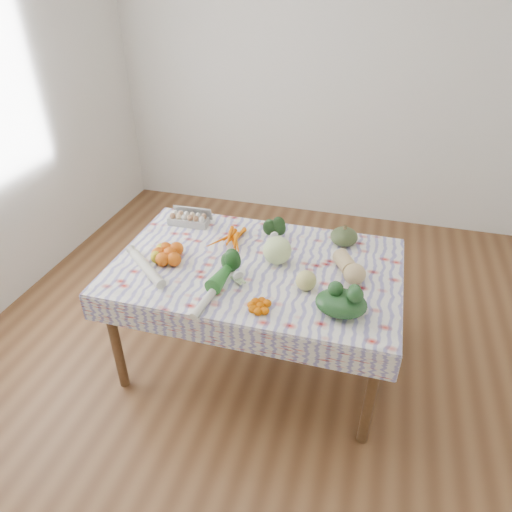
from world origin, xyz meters
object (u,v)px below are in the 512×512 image
kabocha_squash (344,237)px  grapefruit (306,281)px  egg_carton (189,220)px  dining_table (256,276)px  cabbage (277,250)px  butternut_squash (350,266)px

kabocha_squash → grapefruit: bearing=-105.2°
egg_carton → dining_table: bearing=-32.6°
egg_carton → kabocha_squash: size_ratio=1.58×
egg_carton → kabocha_squash: kabocha_squash is taller
kabocha_squash → grapefruit: 0.54m
dining_table → egg_carton: 0.67m
dining_table → cabbage: cabbage is taller
butternut_squash → grapefruit: butternut_squash is taller
dining_table → grapefruit: grapefruit is taller
grapefruit → cabbage: bearing=134.8°
dining_table → butternut_squash: butternut_squash is taller
dining_table → egg_carton: (-0.56, 0.34, 0.12)m
egg_carton → grapefruit: bearing=-30.8°
butternut_squash → grapefruit: (-0.21, -0.20, -0.01)m
dining_table → butternut_squash: bearing=4.2°
dining_table → kabocha_squash: kabocha_squash is taller
kabocha_squash → cabbage: 0.47m
grapefruit → butternut_squash: bearing=43.0°
dining_table → grapefruit: size_ratio=14.27×
kabocha_squash → egg_carton: bearing=-178.6°
dining_table → butternut_squash: (0.53, 0.04, 0.15)m
dining_table → kabocha_squash: bearing=38.2°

